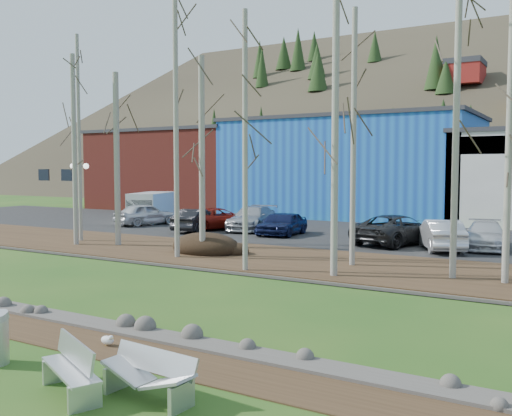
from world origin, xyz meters
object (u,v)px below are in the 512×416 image
Objects in this scene: seagull at (108,340)px; car_2 at (219,219)px; car_0 at (146,214)px; car_4 at (278,223)px; car_6 at (397,229)px; car_7 at (486,235)px; car_3 at (252,218)px; van_grey at (151,207)px; bench_intact at (72,368)px; street_lamp at (80,177)px; bench_damaged at (150,375)px; car_1 at (196,220)px; car_5 at (440,235)px; car_8 at (286,224)px.

seagull is 23.85m from car_2.
car_0 is at bearing 31.43° from car_2.
car_6 is (7.37, -0.67, 0.10)m from car_4.
car_0 reaches higher than car_7.
van_grey is at bearing 163.13° from car_3.
car_0 is at bearing -78.04° from van_grey.
car_3 reaches higher than bench_intact.
seagull is at bearing -42.59° from street_lamp.
seagull is 29.22m from van_grey.
bench_damaged is 0.44× the size of car_0.
van_grey is (-1.20, 1.93, 0.32)m from car_0.
car_1 is 0.77× the size of car_6.
bench_intact is at bearing -76.05° from car_4.
car_4 is at bearing 179.55° from car_1.
car_0 is 0.85× the size of car_3.
car_7 is 0.87× the size of van_grey.
car_1 is at bearing 134.23° from seagull.
street_lamp reaches higher than car_3.
car_5 is 2.63m from car_6.
van_grey is (-19.15, 2.96, 0.30)m from car_6.
van_grey reaches higher than car_2.
car_6 is (9.93, -2.01, 0.01)m from car_3.
van_grey is at bearing 135.48° from bench_damaged.
car_4 is 12.01m from van_grey.
car_8 is at bearing 168.93° from car_7.
car_6 is (12.62, 0.36, 0.07)m from car_1.
seagull is 0.08× the size of car_6.
car_2 is 1.09× the size of car_7.
car_4 reaches higher than bench_damaged.
van_grey reaches higher than bench_damaged.
car_2 is 0.94× the size of van_grey.
car_2 is 1.27× the size of car_4.
seagull is at bearing 145.46° from car_0.
car_1 is 15.06m from car_5.
car_6 reaches higher than car_4.
street_lamp is 1.00× the size of car_1.
car_5 is at bearing -0.37° from street_lamp.
car_2 reaches higher than seagull.
car_0 is at bearing 168.25° from car_7.
car_3 reaches higher than bench_damaged.
car_3 is at bearing -150.16° from car_1.
car_0 is (-17.18, 20.76, 0.73)m from seagull.
car_5 is (1.78, 21.02, 0.41)m from bench_intact.
bench_damaged is 32.32m from van_grey.
car_2 is at bearing 130.83° from seagull.
seagull is at bearing -78.12° from car_3.
street_lamp is 12.51m from car_3.
seagull is 19.76m from car_6.
bench_intact is 0.35× the size of car_6.
bench_intact is 0.49× the size of car_8.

